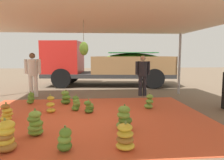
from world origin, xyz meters
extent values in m
plane|color=brown|center=(0.00, 3.00, 0.00)|extent=(40.00, 40.00, 0.00)
cube|color=#D1512D|center=(0.00, 0.00, 0.01)|extent=(6.34, 4.99, 0.01)
cylinder|color=#9EA0A5|center=(3.80, 3.30, 1.29)|extent=(0.10, 0.10, 2.58)
cube|color=beige|center=(0.00, 0.00, 2.61)|extent=(8.00, 7.00, 0.06)
cylinder|color=#4C422D|center=(-0.14, 0.14, 2.31)|extent=(0.01, 0.01, 0.54)
ellipsoid|color=#60932D|center=(-0.14, 0.14, 1.83)|extent=(0.24, 0.24, 0.36)
ellipsoid|color=#477523|center=(-0.03, 0.43, 0.08)|extent=(0.36, 0.36, 0.14)
ellipsoid|color=#477523|center=(-0.01, 0.45, 0.15)|extent=(0.31, 0.31, 0.14)
ellipsoid|color=#6B9E38|center=(-0.01, 0.44, 0.23)|extent=(0.31, 0.31, 0.14)
ellipsoid|color=#518428|center=(-0.07, 0.39, 0.31)|extent=(0.27, 0.27, 0.14)
cylinder|color=olive|center=(-0.04, 0.42, 0.37)|extent=(0.04, 0.04, 0.12)
ellipsoid|color=gold|center=(0.65, -2.05, 0.07)|extent=(0.35, 0.35, 0.13)
ellipsoid|color=#996628|center=(0.65, -2.04, 0.18)|extent=(0.44, 0.44, 0.13)
ellipsoid|color=gold|center=(0.65, -2.05, 0.29)|extent=(0.40, 0.40, 0.13)
ellipsoid|color=gold|center=(0.64, -2.03, 0.40)|extent=(0.35, 0.35, 0.13)
cylinder|color=olive|center=(0.65, -2.04, 0.46)|extent=(0.04, 0.04, 0.12)
ellipsoid|color=#75A83D|center=(0.77, -1.01, 0.10)|extent=(0.38, 0.38, 0.18)
ellipsoid|color=#477523|center=(0.80, -1.04, 0.22)|extent=(0.42, 0.42, 0.18)
ellipsoid|color=#75A83D|center=(0.76, -1.04, 0.34)|extent=(0.35, 0.35, 0.18)
ellipsoid|color=#6B9E38|center=(0.77, -1.04, 0.46)|extent=(0.31, 0.31, 0.18)
cylinder|color=olive|center=(0.79, -1.02, 0.52)|extent=(0.04, 0.04, 0.12)
ellipsoid|color=#60932D|center=(-1.10, -1.23, 0.09)|extent=(0.43, 0.43, 0.15)
ellipsoid|color=#75A83D|center=(-1.10, -1.25, 0.18)|extent=(0.41, 0.41, 0.15)
ellipsoid|color=#60932D|center=(-1.07, -1.26, 0.27)|extent=(0.33, 0.33, 0.15)
ellipsoid|color=#6B9E38|center=(-1.12, -1.23, 0.36)|extent=(0.35, 0.35, 0.15)
ellipsoid|color=#75A83D|center=(-1.09, -1.25, 0.46)|extent=(0.35, 0.35, 0.15)
cylinder|color=olive|center=(-1.09, -1.24, 0.52)|extent=(0.04, 0.04, 0.12)
ellipsoid|color=#996628|center=(-1.40, -1.96, 0.09)|extent=(0.40, 0.40, 0.17)
ellipsoid|color=gold|center=(-1.43, -1.93, 0.19)|extent=(0.44, 0.44, 0.17)
ellipsoid|color=#996628|center=(-1.43, -1.95, 0.29)|extent=(0.43, 0.43, 0.17)
ellipsoid|color=gold|center=(-1.39, -1.97, 0.38)|extent=(0.38, 0.38, 0.17)
ellipsoid|color=gold|center=(-1.38, -1.96, 0.48)|extent=(0.39, 0.39, 0.17)
cylinder|color=olive|center=(-1.40, -1.96, 0.54)|extent=(0.04, 0.04, 0.12)
ellipsoid|color=#60932D|center=(-2.04, 1.78, 0.09)|extent=(0.33, 0.33, 0.16)
ellipsoid|color=#518428|center=(-2.00, 1.77, 0.17)|extent=(0.24, 0.24, 0.16)
ellipsoid|color=#518428|center=(-2.03, 1.79, 0.25)|extent=(0.23, 0.23, 0.16)
ellipsoid|color=#518428|center=(-2.00, 1.79, 0.32)|extent=(0.22, 0.22, 0.16)
cylinder|color=olive|center=(-2.03, 1.78, 0.38)|extent=(0.04, 0.04, 0.12)
ellipsoid|color=#477523|center=(-0.41, -2.03, 0.10)|extent=(0.36, 0.36, 0.17)
ellipsoid|color=#6B9E38|center=(-0.41, -2.03, 0.22)|extent=(0.31, 0.31, 0.17)
ellipsoid|color=#518428|center=(-0.38, -2.06, 0.34)|extent=(0.21, 0.21, 0.17)
cylinder|color=olive|center=(-0.39, -2.04, 0.40)|extent=(0.04, 0.04, 0.12)
ellipsoid|color=gold|center=(-1.12, 0.55, 0.08)|extent=(0.28, 0.28, 0.13)
ellipsoid|color=gold|center=(-1.13, 0.54, 0.25)|extent=(0.32, 0.32, 0.13)
ellipsoid|color=gold|center=(-1.12, 0.56, 0.43)|extent=(0.25, 0.25, 0.13)
cylinder|color=olive|center=(-1.14, 0.56, 0.49)|extent=(0.04, 0.04, 0.12)
ellipsoid|color=#518428|center=(-0.44, 0.70, 0.09)|extent=(0.29, 0.29, 0.16)
ellipsoid|color=#477523|center=(-0.41, 0.71, 0.16)|extent=(0.28, 0.28, 0.16)
ellipsoid|color=#75A83D|center=(-0.40, 0.70, 0.24)|extent=(0.28, 0.28, 0.16)
ellipsoid|color=#6B9E38|center=(-0.41, 0.70, 0.31)|extent=(0.28, 0.28, 0.16)
ellipsoid|color=#477523|center=(-0.43, 0.72, 0.38)|extent=(0.25, 0.25, 0.16)
cylinder|color=olive|center=(-0.41, 0.70, 0.44)|extent=(0.04, 0.04, 0.12)
ellipsoid|color=gold|center=(-2.10, -0.17, 0.08)|extent=(0.37, 0.37, 0.14)
ellipsoid|color=gold|center=(-2.07, -0.13, 0.18)|extent=(0.28, 0.28, 0.14)
ellipsoid|color=gold|center=(-2.06, -0.16, 0.28)|extent=(0.35, 0.35, 0.14)
ellipsoid|color=#996628|center=(-2.10, -0.15, 0.38)|extent=(0.27, 0.27, 0.14)
cylinder|color=olive|center=(-2.08, -0.16, 0.44)|extent=(0.04, 0.04, 0.12)
ellipsoid|color=#477523|center=(-0.84, 1.65, 0.10)|extent=(0.44, 0.44, 0.18)
ellipsoid|color=#518428|center=(-0.82, 1.65, 0.24)|extent=(0.42, 0.42, 0.18)
ellipsoid|color=#6B9E38|center=(-0.85, 1.68, 0.38)|extent=(0.31, 0.31, 0.18)
cylinder|color=olive|center=(-0.83, 1.67, 0.44)|extent=(0.04, 0.04, 0.12)
ellipsoid|color=#6B9E38|center=(1.80, 0.78, 0.09)|extent=(0.27, 0.27, 0.15)
ellipsoid|color=#6B9E38|center=(1.83, 0.77, 0.23)|extent=(0.27, 0.27, 0.15)
ellipsoid|color=#75A83D|center=(1.84, 0.78, 0.38)|extent=(0.29, 0.29, 0.15)
cylinder|color=olive|center=(1.83, 0.78, 0.44)|extent=(0.04, 0.04, 0.12)
cube|color=#2D2D2D|center=(0.95, 6.19, 0.60)|extent=(7.12, 3.19, 0.20)
cube|color=red|center=(-1.51, 6.47, 1.55)|extent=(2.17, 2.42, 1.70)
cube|color=#232D38|center=(-2.48, 6.59, 1.89)|extent=(0.25, 1.92, 0.75)
cube|color=olive|center=(2.12, 4.88, 1.15)|extent=(4.25, 0.57, 0.90)
cube|color=olive|center=(2.39, 7.19, 1.15)|extent=(4.25, 0.57, 0.90)
cube|color=olive|center=(4.33, 5.79, 1.15)|extent=(0.36, 2.40, 0.90)
ellipsoid|color=#60932D|center=(2.25, 6.03, 1.24)|extent=(3.96, 2.44, 1.08)
cube|color=#237533|center=(2.25, 6.03, 1.80)|extent=(2.76, 2.11, 0.04)
cylinder|color=black|center=(-1.50, 5.36, 0.50)|extent=(1.03, 0.39, 1.00)
cylinder|color=black|center=(-1.24, 7.55, 0.50)|extent=(1.03, 0.39, 1.00)
cylinder|color=black|center=(3.15, 4.82, 0.50)|extent=(1.03, 0.39, 1.00)
cylinder|color=black|center=(3.41, 7.01, 0.50)|extent=(1.03, 0.39, 1.00)
cylinder|color=silver|center=(-2.39, 3.18, 0.43)|extent=(0.16, 0.16, 0.86)
cylinder|color=silver|center=(-2.20, 3.18, 0.43)|extent=(0.16, 0.16, 0.86)
cylinder|color=silver|center=(-2.30, 3.18, 1.18)|extent=(0.39, 0.39, 0.64)
cylinder|color=silver|center=(-2.56, 3.18, 1.22)|extent=(0.13, 0.13, 0.57)
cylinder|color=silver|center=(-2.04, 3.18, 1.22)|extent=(0.13, 0.13, 0.57)
sphere|color=brown|center=(-2.30, 3.18, 1.64)|extent=(0.23, 0.23, 0.23)
cylinder|color=#26262D|center=(2.03, 2.98, 0.40)|extent=(0.15, 0.15, 0.81)
cylinder|color=#26262D|center=(2.21, 2.98, 0.40)|extent=(0.15, 0.15, 0.81)
cylinder|color=#26262D|center=(2.12, 2.98, 1.11)|extent=(0.37, 0.37, 0.61)
cylinder|color=#26262D|center=(1.88, 2.98, 1.14)|extent=(0.12, 0.12, 0.54)
cylinder|color=#26262D|center=(2.37, 2.98, 1.14)|extent=(0.12, 0.12, 0.54)
sphere|color=tan|center=(2.12, 2.98, 1.54)|extent=(0.22, 0.22, 0.22)
camera|label=1|loc=(0.09, -5.65, 1.65)|focal=34.57mm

